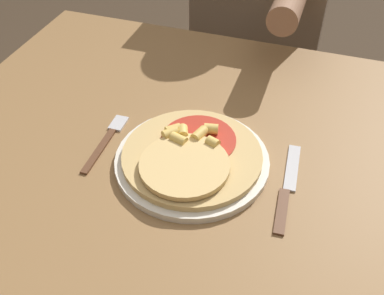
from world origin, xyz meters
name	(u,v)px	position (x,y,z in m)	size (l,w,h in m)	color
dining_table	(191,193)	(0.00, 0.00, 0.66)	(1.09, 0.93, 0.77)	olive
plate	(192,160)	(0.01, -0.03, 0.78)	(0.29, 0.29, 0.01)	silver
pizza	(191,155)	(0.01, -0.03, 0.80)	(0.26, 0.26, 0.04)	tan
fork	(107,139)	(-0.17, -0.02, 0.77)	(0.03, 0.18, 0.00)	brown
knife	(287,188)	(0.19, -0.03, 0.77)	(0.03, 0.22, 0.00)	brown
person_diner	(260,16)	(-0.01, 0.71, 0.72)	(0.39, 0.52, 1.24)	#2D2D38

